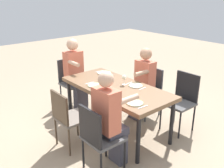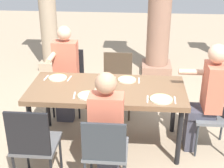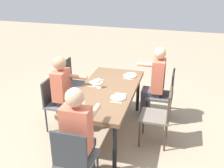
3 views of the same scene
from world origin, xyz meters
name	(u,v)px [view 3 (image 3 of 3)]	position (x,y,z in m)	size (l,w,h in m)	color
ground_plane	(107,132)	(0.00, 0.00, 0.00)	(16.00, 16.00, 0.00)	gray
dining_table	(107,94)	(0.00, 0.00, 0.71)	(1.86, 0.86, 0.78)	brown
chair_west_north	(165,93)	(-0.65, 0.85, 0.53)	(0.44, 0.44, 0.92)	#4F4F50
chair_west_south	(73,81)	(-0.65, -0.85, 0.55)	(0.44, 0.44, 0.95)	#4F4F50
chair_mid_north	(160,113)	(0.07, 0.85, 0.52)	(0.44, 0.44, 0.89)	#6A6158
chair_mid_south	(56,100)	(0.07, -0.85, 0.51)	(0.44, 0.44, 0.87)	#5B5E61
chair_head_east	(74,157)	(1.36, 0.00, 0.53)	(0.44, 0.44, 0.93)	#5B5E61
diner_woman_green	(66,92)	(0.06, -0.67, 0.69)	(0.35, 0.49, 1.28)	#3F3F4C
diner_man_white	(154,82)	(-0.65, 0.66, 0.71)	(0.35, 0.49, 1.33)	#3F3F4C
diner_guest_third	(79,134)	(1.18, 0.00, 0.73)	(0.50, 0.35, 1.35)	#3F3F4C
plate_0	(130,75)	(-0.65, 0.23, 0.79)	(0.23, 0.23, 0.02)	silver
fork_0	(132,73)	(-0.80, 0.23, 0.78)	(0.02, 0.17, 0.01)	silver
spoon_0	(128,79)	(-0.50, 0.23, 0.78)	(0.02, 0.17, 0.01)	silver
plate_1	(96,83)	(-0.19, -0.24, 0.79)	(0.23, 0.23, 0.02)	white
wine_glass_1	(99,81)	(-0.03, -0.14, 0.90)	(0.08, 0.08, 0.16)	white
fork_1	(99,80)	(-0.34, -0.24, 0.78)	(0.02, 0.17, 0.01)	silver
spoon_1	(93,87)	(-0.04, -0.24, 0.78)	(0.02, 0.17, 0.01)	silver
plate_2	(118,97)	(0.23, 0.24, 0.79)	(0.23, 0.23, 0.02)	silver
fork_2	(121,93)	(0.08, 0.24, 0.78)	(0.02, 0.17, 0.01)	silver
spoon_2	(116,102)	(0.38, 0.24, 0.78)	(0.02, 0.17, 0.01)	silver
plate_3	(75,106)	(0.63, -0.26, 0.79)	(0.25, 0.25, 0.02)	silver
fork_3	(80,101)	(0.48, -0.26, 0.78)	(0.02, 0.17, 0.01)	silver
spoon_3	(71,111)	(0.78, -0.26, 0.78)	(0.02, 0.17, 0.01)	silver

